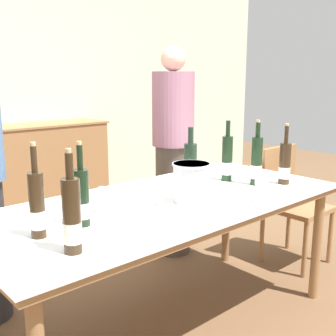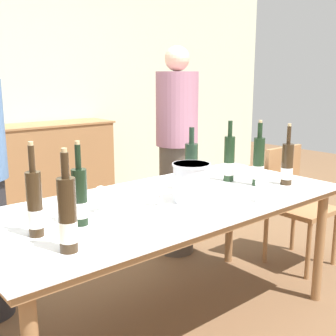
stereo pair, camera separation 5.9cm
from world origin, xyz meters
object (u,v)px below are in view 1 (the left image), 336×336
(wine_bottle_2, at_px, (37,206))
(wine_glass_0, at_px, (261,183))
(sideboard_cabinet, at_px, (31,172))
(ice_bucket, at_px, (191,181))
(wine_bottle_0, at_px, (285,164))
(chair_right_end, at_px, (289,196))
(wine_bottle_4, at_px, (190,168))
(dining_table, at_px, (168,212))
(wine_bottle_1, at_px, (72,217))
(wine_glass_2, at_px, (102,194))
(wine_bottle_5, at_px, (257,162))
(person_guest_left, at_px, (173,153))
(wine_bottle_6, at_px, (82,199))
(wine_bottle_3, at_px, (227,159))
(wine_glass_1, at_px, (162,187))

(wine_bottle_2, xyz_separation_m, wine_glass_0, (1.12, -0.31, -0.04))
(wine_glass_0, bearing_deg, wine_bottle_2, 164.60)
(sideboard_cabinet, distance_m, ice_bucket, 2.52)
(wine_bottle_0, relative_size, chair_right_end, 0.42)
(wine_bottle_0, relative_size, wine_bottle_4, 1.01)
(dining_table, bearing_deg, wine_bottle_2, -177.22)
(dining_table, xyz_separation_m, ice_bucket, (0.08, -0.09, 0.18))
(wine_bottle_1, relative_size, wine_bottle_2, 1.00)
(wine_bottle_2, distance_m, chair_right_end, 2.13)
(wine_glass_2, bearing_deg, wine_bottle_2, -165.22)
(wine_glass_2, bearing_deg, ice_bucket, -18.36)
(sideboard_cabinet, xyz_separation_m, wine_bottle_2, (-1.03, -2.43, 0.43))
(dining_table, distance_m, wine_bottle_0, 0.83)
(wine_bottle_0, distance_m, wine_bottle_5, 0.18)
(wine_glass_0, xyz_separation_m, person_guest_left, (0.40, 1.14, -0.04))
(ice_bucket, bearing_deg, dining_table, 132.70)
(wine_bottle_0, xyz_separation_m, person_guest_left, (-0.02, 1.00, -0.06))
(wine_bottle_2, height_order, person_guest_left, person_guest_left)
(wine_bottle_6, bearing_deg, wine_bottle_2, -179.39)
(sideboard_cabinet, relative_size, ice_bucket, 7.79)
(person_guest_left, bearing_deg, wine_bottle_1, -144.43)
(sideboard_cabinet, distance_m, wine_glass_0, 2.77)
(sideboard_cabinet, distance_m, wine_bottle_1, 2.88)
(ice_bucket, bearing_deg, wine_bottle_0, -9.79)
(wine_bottle_3, relative_size, chair_right_end, 0.43)
(wine_bottle_1, bearing_deg, ice_bucket, 12.59)
(wine_bottle_1, bearing_deg, chair_right_end, 9.83)
(sideboard_cabinet, bearing_deg, wine_bottle_2, -112.99)
(wine_bottle_5, bearing_deg, wine_bottle_1, -173.15)
(wine_bottle_4, xyz_separation_m, wine_glass_2, (-0.61, -0.01, -0.04))
(dining_table, distance_m, wine_glass_1, 0.20)
(wine_bottle_4, relative_size, wine_glass_0, 2.63)
(wine_glass_1, distance_m, person_guest_left, 1.20)
(sideboard_cabinet, xyz_separation_m, person_guest_left, (0.49, -1.60, 0.35))
(dining_table, xyz_separation_m, wine_glass_1, (-0.09, -0.06, 0.17))
(wine_bottle_6, height_order, chair_right_end, wine_bottle_6)
(ice_bucket, distance_m, wine_glass_1, 0.18)
(sideboard_cabinet, distance_m, wine_bottle_5, 2.56)
(dining_table, relative_size, wine_glass_0, 14.60)
(ice_bucket, height_order, wine_glass_1, ice_bucket)
(wine_bottle_0, relative_size, wine_bottle_1, 0.94)
(wine_bottle_2, height_order, wine_bottle_3, wine_bottle_2)
(wine_bottle_0, bearing_deg, wine_bottle_5, 145.73)
(sideboard_cabinet, bearing_deg, person_guest_left, -73.12)
(dining_table, bearing_deg, wine_glass_0, -43.65)
(wine_bottle_1, height_order, person_guest_left, person_guest_left)
(wine_bottle_0, bearing_deg, dining_table, 164.86)
(ice_bucket, relative_size, wine_bottle_1, 0.52)
(wine_bottle_0, distance_m, wine_glass_1, 0.89)
(wine_bottle_6, bearing_deg, wine_glass_1, -2.66)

